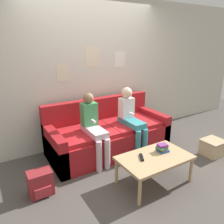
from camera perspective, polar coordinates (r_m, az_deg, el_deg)
name	(u,v)px	position (r m, az deg, el deg)	size (l,w,h in m)	color
ground_plane	(126,164)	(3.55, 3.68, -13.45)	(10.00, 10.00, 0.00)	#4C4742
wall_back	(93,73)	(4.00, -5.11, 10.15)	(8.00, 0.06, 2.60)	beige
couch	(108,135)	(3.83, -1.10, -5.95)	(2.06, 0.89, 0.88)	maroon
coffee_table	(155,159)	(3.03, 11.08, -12.05)	(0.97, 0.58, 0.39)	tan
person_left	(93,126)	(3.37, -4.87, -3.60)	(0.24, 0.60, 1.10)	silver
person_right	(131,116)	(3.71, 4.95, -1.14)	(0.24, 0.60, 1.11)	teal
tv_remote	(142,157)	(2.94, 7.71, -11.63)	(0.12, 0.17, 0.02)	black
book_stack	(162,148)	(3.14, 13.03, -9.17)	(0.17, 0.14, 0.11)	#23519E
storage_box	(213,147)	(4.11, 24.79, -8.36)	(0.35, 0.32, 0.27)	#CCB284
backpack	(41,183)	(3.01, -18.16, -17.27)	(0.29, 0.24, 0.32)	maroon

